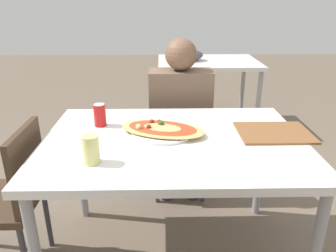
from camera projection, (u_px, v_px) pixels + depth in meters
The scene contains 9 objects.
dining_table at pixel (174, 151), 1.68m from camera, with size 1.32×0.93×0.77m.
chair_far_seated at pixel (179, 129), 2.50m from camera, with size 0.40×0.40×0.85m.
chair_side_left at pixel (9, 194), 1.69m from camera, with size 0.40×0.40×0.85m.
person_seated at pixel (180, 108), 2.32m from camera, with size 0.44×0.24×1.18m.
pizza_main at pixel (162, 130), 1.72m from camera, with size 0.51×0.38×0.06m.
soda_can at pixel (100, 115), 1.80m from camera, with size 0.07×0.07×0.12m.
drink_glass at pixel (91, 149), 1.40m from camera, with size 0.07×0.07×0.13m.
serving_tray at pixel (274, 133), 1.71m from camera, with size 0.37×0.29×0.01m.
background_table at pixel (204, 66), 3.64m from camera, with size 1.10×0.80×0.89m.
Camera 1 is at (-0.06, -1.51, 1.45)m, focal length 35.00 mm.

